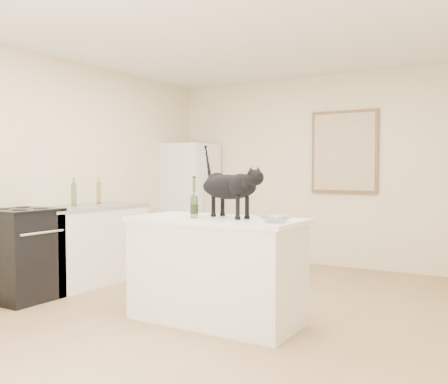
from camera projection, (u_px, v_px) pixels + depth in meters
floor at (218, 314)px, 4.52m from camera, size 5.50×5.50×0.00m
ceiling at (218, 25)px, 4.40m from camera, size 5.50×5.50×0.00m
wall_back at (323, 171)px, 6.82m from camera, size 4.50×0.00×4.50m
wall_left at (49, 171)px, 5.62m from camera, size 0.00×5.50×5.50m
island_base at (216, 272)px, 4.28m from camera, size 1.44×0.67×0.86m
island_top at (216, 220)px, 4.26m from camera, size 1.50×0.70×0.04m
left_cabinets at (89, 246)px, 5.76m from camera, size 0.60×1.40×0.86m
left_countertop at (89, 207)px, 5.74m from camera, size 0.62×1.44×0.04m
stove at (22, 255)px, 4.99m from camera, size 0.60×0.60×0.90m
fridge at (190, 200)px, 7.50m from camera, size 0.68×0.68×1.70m
artwork_frame at (344, 152)px, 6.63m from camera, size 0.90×0.03×1.10m
artwork_canvas at (344, 152)px, 6.61m from camera, size 0.82×0.00×1.02m
black_cat at (229, 190)px, 4.25m from camera, size 0.70×0.43×0.47m
wine_bottle at (194, 200)px, 4.24m from camera, size 0.08×0.08×0.31m
glass_bowl at (276, 219)px, 3.84m from camera, size 0.26×0.26×0.06m
fridge_paper at (210, 169)px, 7.33m from camera, size 0.02×0.14×0.18m
counter_bottle_cluster at (86, 194)px, 5.76m from camera, size 0.08×0.43×0.27m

